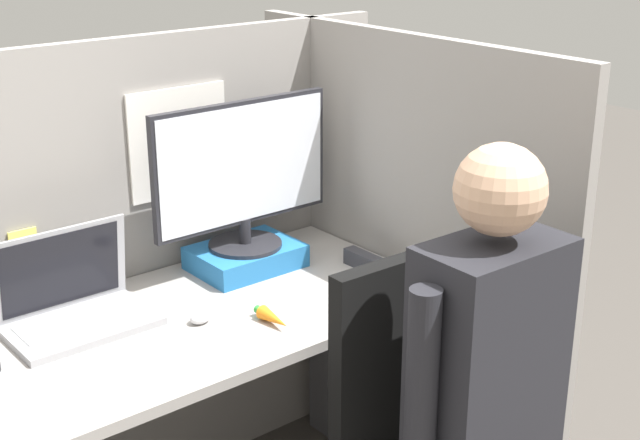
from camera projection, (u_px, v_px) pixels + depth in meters
cubicle_panel_back at (135, 278)px, 2.67m from camera, size 1.82×0.05×1.44m
cubicle_panel_right at (398, 266)px, 2.76m from camera, size 0.04×1.31×1.44m
desk at (202, 376)px, 2.46m from camera, size 1.32×0.67×0.74m
paper_box at (246, 257)px, 2.68m from camera, size 0.31×0.23×0.07m
monitor at (242, 171)px, 2.59m from camera, size 0.59×0.22×0.44m
laptop at (75, 308)px, 2.32m from camera, size 0.37×0.24×0.25m
mouse at (200, 318)px, 2.34m from camera, size 0.06×0.04×0.03m
stapler at (363, 261)px, 2.68m from camera, size 0.04×0.14×0.05m
carrot_toy at (273, 319)px, 2.33m from camera, size 0.04×0.13×0.04m
person at (508, 392)px, 1.97m from camera, size 0.48×0.46×1.33m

